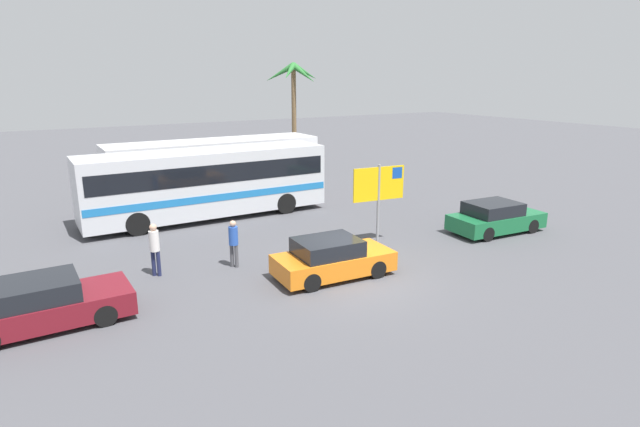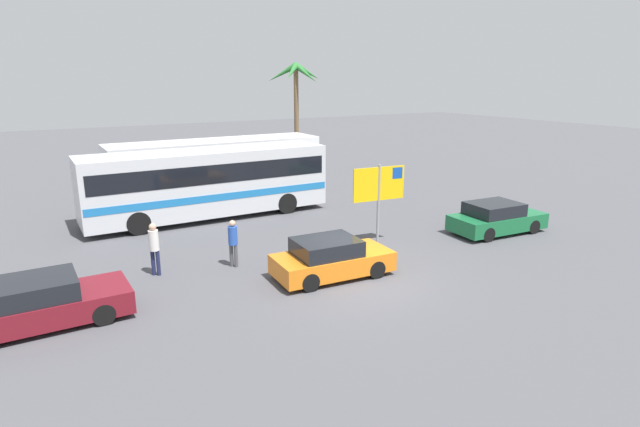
{
  "view_description": "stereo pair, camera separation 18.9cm",
  "coord_description": "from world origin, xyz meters",
  "views": [
    {
      "loc": [
        -9.05,
        -12.78,
        6.45
      ],
      "look_at": [
        0.86,
        3.72,
        1.3
      ],
      "focal_mm": 28.89,
      "sensor_mm": 36.0,
      "label": 1
    },
    {
      "loc": [
        -8.89,
        -12.88,
        6.45
      ],
      "look_at": [
        0.86,
        3.72,
        1.3
      ],
      "focal_mm": 28.89,
      "sensor_mm": 36.0,
      "label": 2
    }
  ],
  "objects": [
    {
      "name": "ground",
      "position": [
        0.0,
        0.0,
        0.0
      ],
      "size": [
        120.0,
        120.0,
        0.0
      ],
      "primitive_type": "plane",
      "color": "#4C4C51"
    },
    {
      "name": "ferry_sign",
      "position": [
        2.92,
        2.66,
        2.33
      ],
      "size": [
        2.19,
        0.31,
        3.2
      ],
      "rotation": [
        0.0,
        0.0,
        -0.11
      ],
      "color": "gray",
      "rests_on": "ground"
    },
    {
      "name": "bus_rear_coach",
      "position": [
        0.15,
        13.46,
        1.78
      ],
      "size": [
        11.2,
        2.71,
        3.17
      ],
      "color": "white",
      "rests_on": "ground"
    },
    {
      "name": "car_green",
      "position": [
        8.17,
        1.42,
        0.64
      ],
      "size": [
        4.2,
        2.09,
        1.32
      ],
      "rotation": [
        0.0,
        0.0,
        -0.07
      ],
      "color": "#196638",
      "rests_on": "ground"
    },
    {
      "name": "bus_front_coach",
      "position": [
        -1.51,
        10.0,
        1.78
      ],
      "size": [
        11.2,
        2.71,
        3.17
      ],
      "color": "silver",
      "rests_on": "ground"
    },
    {
      "name": "palm_tree_seaside",
      "position": [
        7.97,
        18.98,
        5.88
      ],
      "size": [
        3.79,
        3.95,
        7.36
      ],
      "color": "brown",
      "rests_on": "ground"
    },
    {
      "name": "car_maroon",
      "position": [
        -8.93,
        1.69,
        0.64
      ],
      "size": [
        4.35,
        1.91,
        1.32
      ],
      "rotation": [
        0.0,
        0.0,
        0.01
      ],
      "color": "maroon",
      "rests_on": "ground"
    },
    {
      "name": "pedestrian_near_sign",
      "position": [
        -5.45,
        3.8,
        1.07
      ],
      "size": [
        0.32,
        0.32,
        1.8
      ],
      "rotation": [
        0.0,
        0.0,
        0.88
      ],
      "color": "#1E2347",
      "rests_on": "ground"
    },
    {
      "name": "car_orange",
      "position": [
        -0.48,
        0.72,
        0.63
      ],
      "size": [
        4.01,
        2.0,
        1.32
      ],
      "rotation": [
        0.0,
        0.0,
        -0.06
      ],
      "color": "orange",
      "rests_on": "ground"
    },
    {
      "name": "pedestrian_by_bus",
      "position": [
        -2.91,
        3.23,
        0.99
      ],
      "size": [
        0.32,
        0.32,
        1.68
      ],
      "rotation": [
        0.0,
        0.0,
        0.68
      ],
      "color": "#4C4C51",
      "rests_on": "ground"
    }
  ]
}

